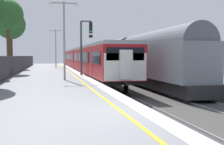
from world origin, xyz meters
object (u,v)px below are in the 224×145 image
at_px(commuter_train_at_platform, 85,59).
at_px(signal_gantry, 84,41).
at_px(platform_lamp_mid, 64,34).
at_px(freight_train_adjacent_track, 130,57).
at_px(platform_lamp_far, 56,45).
at_px(background_tree_left, 11,25).
at_px(background_tree_back, 8,16).

xyz_separation_m(commuter_train_at_platform, signal_gantry, (-1.47, -11.40, 1.73)).
distance_m(signal_gantry, platform_lamp_mid, 5.14).
relative_size(freight_train_adjacent_track, platform_lamp_mid, 5.47).
distance_m(signal_gantry, platform_lamp_far, 17.42).
distance_m(freight_train_adjacent_track, platform_lamp_far, 15.18).
bearing_deg(background_tree_left, commuter_train_at_platform, -16.73).
bearing_deg(commuter_train_at_platform, platform_lamp_mid, -102.15).
relative_size(commuter_train_at_platform, freight_train_adjacent_track, 1.33).
relative_size(signal_gantry, platform_lamp_far, 0.87).
distance_m(commuter_train_at_platform, background_tree_left, 10.67).
bearing_deg(commuter_train_at_platform, background_tree_left, 163.27).
relative_size(commuter_train_at_platform, platform_lamp_far, 7.25).
relative_size(platform_lamp_far, background_tree_back, 0.75).
distance_m(background_tree_left, background_tree_back, 9.39).
height_order(freight_train_adjacent_track, background_tree_left, background_tree_left).
bearing_deg(platform_lamp_far, freight_train_adjacent_track, -60.29).
bearing_deg(background_tree_left, platform_lamp_mid, -72.88).
xyz_separation_m(freight_train_adjacent_track, platform_lamp_mid, (-7.48, -8.93, 1.67)).
bearing_deg(platform_lamp_far, platform_lamp_mid, -90.00).
bearing_deg(platform_lamp_far, background_tree_back, -111.43).
relative_size(freight_train_adjacent_track, platform_lamp_far, 5.44).
height_order(commuter_train_at_platform, signal_gantry, signal_gantry).
bearing_deg(commuter_train_at_platform, platform_lamp_far, 120.49).
bearing_deg(platform_lamp_far, commuter_train_at_platform, -59.51).
relative_size(freight_train_adjacent_track, signal_gantry, 6.23).
relative_size(platform_lamp_mid, background_tree_left, 0.71).
xyz_separation_m(commuter_train_at_platform, background_tree_back, (-8.36, -6.55, 4.37)).
relative_size(commuter_train_at_platform, background_tree_back, 5.44).
bearing_deg(freight_train_adjacent_track, platform_lamp_mid, -129.94).
relative_size(commuter_train_at_platform, background_tree_left, 5.15).
distance_m(platform_lamp_mid, background_tree_back, 11.03).
relative_size(commuter_train_at_platform, signal_gantry, 8.29).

